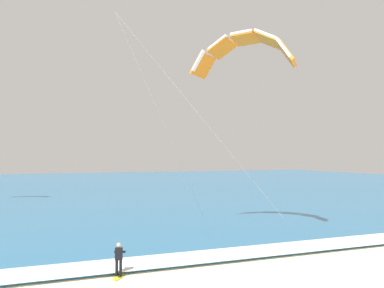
% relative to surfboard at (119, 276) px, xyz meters
% --- Properties ---
extents(sea, '(200.00, 120.00, 0.20)m').
position_rel_surfboard_xyz_m(sea, '(-1.71, 60.42, 0.07)').
color(sea, teal).
rests_on(sea, ground).
extents(surf_foam, '(200.00, 2.72, 0.04)m').
position_rel_surfboard_xyz_m(surf_foam, '(-1.71, 1.42, 0.19)').
color(surf_foam, white).
rests_on(surf_foam, sea).
extents(surfboard, '(1.05, 1.44, 0.09)m').
position_rel_surfboard_xyz_m(surfboard, '(0.00, 0.00, 0.00)').
color(surfboard, yellow).
rests_on(surfboard, ground).
extents(kitesurfer, '(0.67, 0.67, 1.69)m').
position_rel_surfboard_xyz_m(kitesurfer, '(0.01, 0.02, 0.91)').
color(kitesurfer, black).
rests_on(kitesurfer, ground).
extents(kite_primary, '(14.07, 10.69, 14.33)m').
position_rel_surfboard_xyz_m(kite_primary, '(11.15, 7.30, 14.20)').
color(kite_primary, orange).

